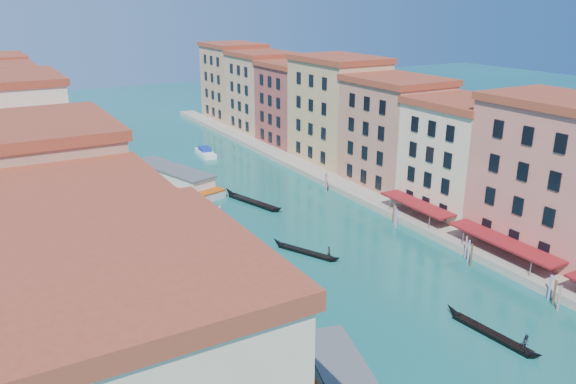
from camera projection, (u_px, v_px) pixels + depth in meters
name	position (u px, v px, depth m)	size (l,w,h in m)	color
left_bank_palazzos	(27.00, 162.00, 77.32)	(12.80, 128.40, 21.00)	beige
right_bank_palazzos	(356.00, 121.00, 103.78)	(12.80, 128.40, 21.00)	brown
quay	(318.00, 175.00, 103.02)	(4.00, 140.00, 1.00)	gray
restaurant_awnings	(507.00, 243.00, 67.75)	(3.20, 44.55, 3.12)	maroon
mooring_poles_right	(452.00, 244.00, 71.62)	(1.44, 54.24, 3.20)	brown
vaporetto_far	(172.00, 178.00, 97.77)	(11.40, 23.22, 3.38)	silver
gondola_fore	(306.00, 251.00, 71.88)	(5.42, 9.78, 2.10)	black
gondola_right	(493.00, 333.00, 53.97)	(2.01, 11.17, 2.23)	black
gondola_far	(252.00, 201.00, 89.79)	(4.92, 13.32, 1.93)	black
motorboat_mid	(213.00, 214.00, 83.80)	(4.62, 6.65, 1.33)	white
motorboat_far	(205.00, 152.00, 117.82)	(3.23, 8.11, 1.64)	white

